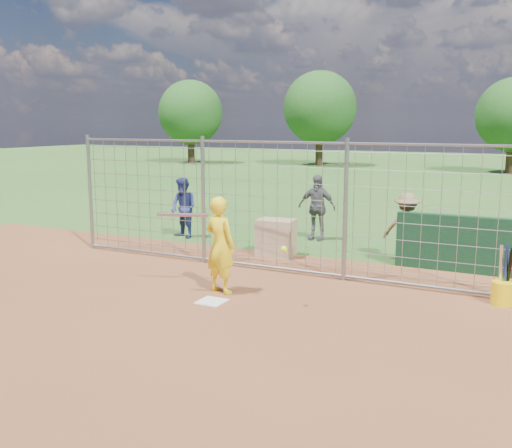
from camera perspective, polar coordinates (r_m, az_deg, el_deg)
The scene contains 12 objects.
ground at distance 9.49m, azimuth -3.82°, elevation -7.47°, with size 100.00×100.00×0.00m, color #2D591E.
infield_dirt at distance 7.23m, azimuth -16.26°, elevation -13.61°, with size 18.00×18.00×0.00m, color brown.
home_plate at distance 9.32m, azimuth -4.44°, elevation -7.74°, with size 0.43×0.43×0.02m, color silver.
dugout_wall at distance 11.69m, azimuth 20.16°, elevation -1.93°, with size 2.60×0.20×1.10m, color #11381E.
batter at distance 9.63m, azimuth -3.60°, elevation -2.11°, with size 0.60×0.40×1.66m, color yellow.
bystander_a at distance 14.36m, azimuth -7.28°, elevation 1.60°, with size 0.74×0.57×1.52m, color navy.
bystander_b at distance 14.09m, azimuth 6.09°, elevation 1.68°, with size 0.95×0.40×1.62m, color #535357.
bystander_c at distance 12.25m, azimuth 14.81°, elevation -0.31°, with size 0.93×0.53×1.44m, color olive.
equipment_bin at distance 12.38m, azimuth 2.02°, elevation -1.37°, with size 0.80×0.55×0.80m, color tan.
equipment_in_play at distance 9.31m, azimuth -5.06°, elevation 0.14°, with size 2.29×0.35×0.49m.
bucket_with_bats at distance 9.91m, azimuth 23.44°, elevation -6.06°, with size 0.34×0.40×0.98m.
backstop_fence at distance 10.93m, azimuth 1.40°, elevation 1.67°, with size 9.08×0.08×2.60m.
Camera 1 is at (4.59, -7.79, 2.86)m, focal length 40.00 mm.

